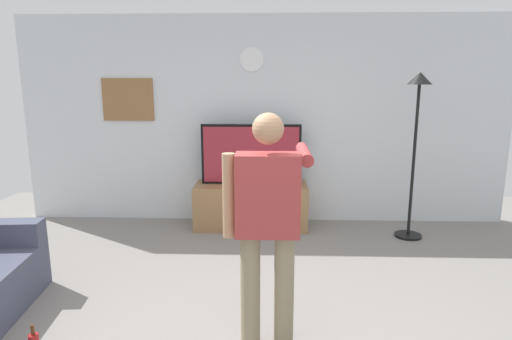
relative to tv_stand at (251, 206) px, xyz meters
name	(u,v)px	position (x,y,z in m)	size (l,w,h in m)	color
back_wall	(264,121)	(0.16, 0.35, 1.07)	(6.40, 0.10, 2.70)	silver
tv_stand	(251,206)	(0.00, 0.00, 0.00)	(1.44, 0.57, 0.56)	#997047
television	(251,154)	(0.00, 0.05, 0.67)	(1.27, 0.07, 0.77)	black
wall_clock	(252,59)	(0.00, 0.29, 1.85)	(0.30, 0.30, 0.03)	white
framed_picture	(128,100)	(-1.63, 0.30, 1.34)	(0.67, 0.04, 0.55)	olive
floor_lamp	(417,122)	(1.94, -0.31, 1.12)	(0.32, 0.32, 1.97)	black
person_standing_nearer_lamp	(268,218)	(0.23, -2.55, 0.67)	(0.61, 0.78, 1.67)	gray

